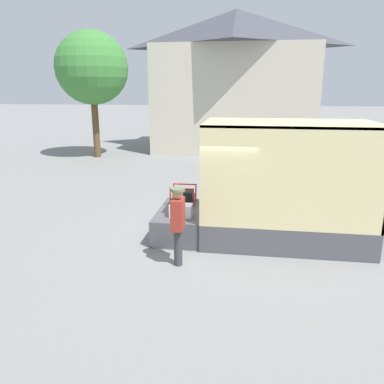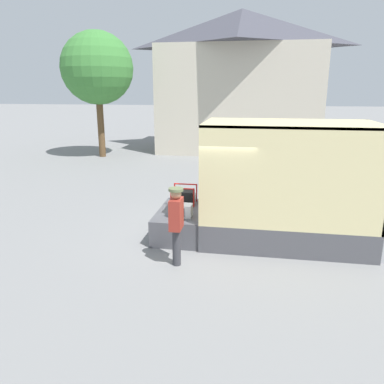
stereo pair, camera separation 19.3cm
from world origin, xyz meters
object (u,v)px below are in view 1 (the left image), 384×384
(box_truck, at_px, (352,208))
(street_tree, at_px, (92,68))
(microwave, at_px, (181,210))
(portable_generator, at_px, (184,197))
(worker_person, at_px, (178,219))

(box_truck, distance_m, street_tree, 15.78)
(microwave, relative_size, street_tree, 0.08)
(box_truck, relative_size, portable_generator, 9.06)
(portable_generator, bearing_deg, box_truck, -7.60)
(portable_generator, bearing_deg, street_tree, 123.26)
(box_truck, distance_m, portable_generator, 4.26)
(worker_person, bearing_deg, microwave, 97.23)
(microwave, height_order, worker_person, worker_person)
(box_truck, relative_size, worker_person, 3.47)
(microwave, bearing_deg, worker_person, -82.77)
(street_tree, bearing_deg, box_truck, -44.59)
(worker_person, xyz_separation_m, street_tree, (-6.95, 12.55, 3.69))
(portable_generator, distance_m, street_tree, 12.79)
(worker_person, bearing_deg, street_tree, 118.96)
(box_truck, relative_size, microwave, 10.93)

